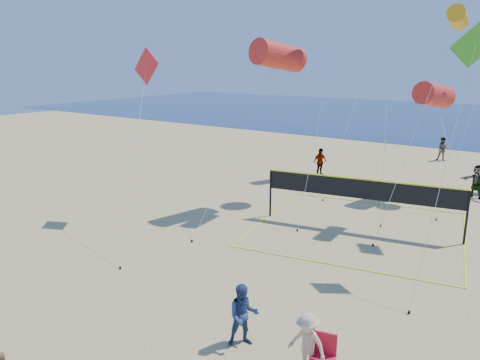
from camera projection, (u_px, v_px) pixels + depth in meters
The scene contains 12 objects.
bystander_a at pixel (243, 315), 12.87m from camera, with size 0.87×0.68×1.80m, color navy.
bystander_b at pixel (307, 344), 11.69m from camera, with size 1.06×0.61×1.65m, color #D2AD8C.
far_person_0 at pixel (320, 162), 32.10m from camera, with size 1.12×0.47×1.91m, color gray.
far_person_1 at pixel (477, 182), 26.82m from camera, with size 1.80×0.57×1.94m, color gray.
far_person_3 at pixel (443, 149), 36.94m from camera, with size 0.90×0.70×1.86m, color gray.
camp_chair at pixel (324, 352), 11.68m from camera, with size 0.70×0.83×1.23m.
volleyball_net at pixel (361, 195), 21.64m from camera, with size 10.63×10.51×2.45m.
kite_0 at pixel (278, 56), 23.53m from camera, with size 1.89×8.28×8.80m.
kite_2 at pixel (458, 18), 21.17m from camera, with size 1.85×6.43×10.13m.
kite_3 at pixel (145, 74), 22.09m from camera, with size 4.62×5.60×8.35m.
kite_4 at pixel (473, 56), 15.97m from camera, with size 1.68×4.71×9.12m.
kite_10 at pixel (434, 95), 26.10m from camera, with size 5.27×10.19×6.66m.
Camera 1 is at (7.45, -7.43, 7.70)m, focal length 35.00 mm.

